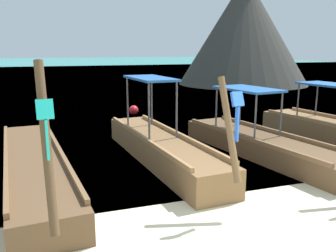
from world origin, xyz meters
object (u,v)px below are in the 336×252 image
at_px(longtail_boat_turquoise_ribbon, 35,167).
at_px(mooring_buoy_near, 134,110).
at_px(longtail_boat_blue_ribbon, 161,147).
at_px(karst_rock, 246,33).
at_px(longtail_boat_orange_ribbon, 263,144).

xyz_separation_m(longtail_boat_turquoise_ribbon, mooring_buoy_near, (3.95, 6.94, -0.07)).
xyz_separation_m(longtail_boat_turquoise_ribbon, longtail_boat_blue_ribbon, (3.02, 0.27, 0.09)).
bearing_deg(karst_rock, longtail_boat_orange_ribbon, -119.59).
relative_size(karst_rock, mooring_buoy_near, 26.01).
distance_m(longtail_boat_orange_ribbon, mooring_buoy_near, 7.30).
bearing_deg(longtail_boat_orange_ribbon, mooring_buoy_near, 104.61).
relative_size(longtail_boat_blue_ribbon, mooring_buoy_near, 15.45).
xyz_separation_m(karst_rock, mooring_buoy_near, (-12.04, -10.89, -3.89)).
relative_size(longtail_boat_turquoise_ribbon, longtail_boat_blue_ribbon, 1.13).
xyz_separation_m(longtail_boat_orange_ribbon, karst_rock, (10.20, 17.96, 3.78)).
height_order(longtail_boat_blue_ribbon, mooring_buoy_near, longtail_boat_blue_ribbon).
distance_m(longtail_boat_turquoise_ribbon, mooring_buoy_near, 7.98).
xyz_separation_m(longtail_boat_turquoise_ribbon, longtail_boat_orange_ribbon, (5.79, -0.13, 0.04)).
bearing_deg(longtail_boat_turquoise_ribbon, longtail_boat_blue_ribbon, 5.08).
distance_m(longtail_boat_turquoise_ribbon, longtail_boat_orange_ribbon, 5.79).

